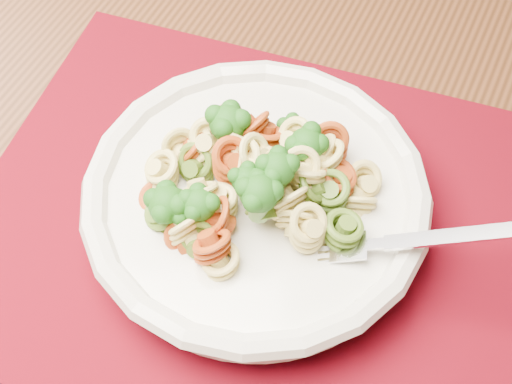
{
  "coord_description": "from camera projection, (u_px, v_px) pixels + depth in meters",
  "views": [
    {
      "loc": [
        0.54,
        -0.56,
        1.26
      ],
      "look_at": [
        0.52,
        -0.28,
        0.82
      ],
      "focal_mm": 50.0,
      "sensor_mm": 36.0,
      "label": 1
    }
  ],
  "objects": [
    {
      "name": "pasta_broccoli_heap",
      "position": [
        256.0,
        187.0,
        0.52
      ],
      "size": [
        0.22,
        0.22,
        0.06
      ],
      "primitive_type": null,
      "color": "#F0DE77",
      "rests_on": "pasta_bowl"
    },
    {
      "name": "placemat",
      "position": [
        263.0,
        225.0,
        0.55
      ],
      "size": [
        0.52,
        0.45,
        0.0
      ],
      "primitive_type": "cube",
      "rotation": [
        0.0,
        0.0,
        -0.25
      ],
      "color": "#57030A",
      "rests_on": "dining_table"
    },
    {
      "name": "fork",
      "position": [
        348.0,
        247.0,
        0.49
      ],
      "size": [
        0.18,
        0.03,
        0.08
      ],
      "primitive_type": null,
      "rotation": [
        0.0,
        -0.35,
        -0.01
      ],
      "color": "silver",
      "rests_on": "pasta_bowl"
    },
    {
      "name": "pasta_bowl",
      "position": [
        256.0,
        200.0,
        0.53
      ],
      "size": [
        0.26,
        0.26,
        0.05
      ],
      "color": "silver",
      "rests_on": "placemat"
    },
    {
      "name": "dining_table",
      "position": [
        230.0,
        198.0,
        0.68
      ],
      "size": [
        1.8,
        1.49,
        0.78
      ],
      "rotation": [
        0.0,
        0.0,
        -0.38
      ],
      "color": "#572F18",
      "rests_on": "ground"
    }
  ]
}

